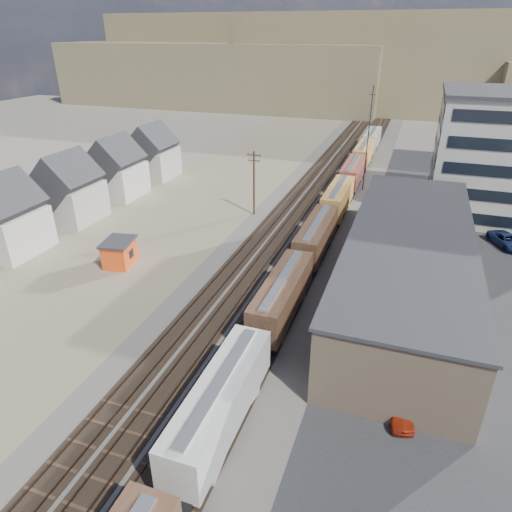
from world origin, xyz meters
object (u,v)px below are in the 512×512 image
(utility_pole_north, at_px, (254,182))
(parked_car_red, at_px, (400,412))
(parked_car_blue, at_px, (507,241))
(freight_train, at_px, (328,215))
(maintenance_shed, at_px, (119,252))

(utility_pole_north, height_order, parked_car_red, utility_pole_north)
(utility_pole_north, height_order, parked_car_blue, utility_pole_north)
(freight_train, relative_size, parked_car_red, 28.96)
(parked_car_blue, bearing_deg, freight_train, 161.69)
(parked_car_red, xyz_separation_m, parked_car_blue, (11.55, 36.11, 0.13))
(utility_pole_north, distance_m, parked_car_blue, 36.14)
(utility_pole_north, distance_m, maintenance_shed, 23.97)
(freight_train, xyz_separation_m, utility_pole_north, (-12.30, 3.59, 2.50))
(maintenance_shed, relative_size, parked_car_red, 1.20)
(freight_train, height_order, parked_car_red, freight_train)
(utility_pole_north, distance_m, parked_car_red, 43.79)
(freight_train, height_order, parked_car_blue, freight_train)
(freight_train, relative_size, utility_pole_north, 11.97)
(maintenance_shed, xyz_separation_m, parked_car_blue, (45.74, 21.53, -0.81))
(maintenance_shed, bearing_deg, utility_pole_north, 65.38)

